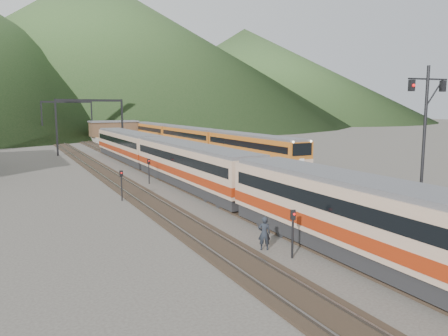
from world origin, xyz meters
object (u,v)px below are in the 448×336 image
second_train (191,139)px  worker (264,233)px  signal_mast (424,134)px  main_train (191,163)px

second_train → worker: 47.12m
signal_mast → main_train: bearing=98.0°
second_train → signal_mast: size_ratio=7.26×
main_train → signal_mast: size_ratio=8.21×
second_train → main_train: bearing=-112.4°
worker → second_train: bearing=-82.8°
signal_mast → second_train: bearing=80.0°
main_train → signal_mast: 21.26m
main_train → second_train: bearing=67.6°
main_train → signal_mast: signal_mast is taller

